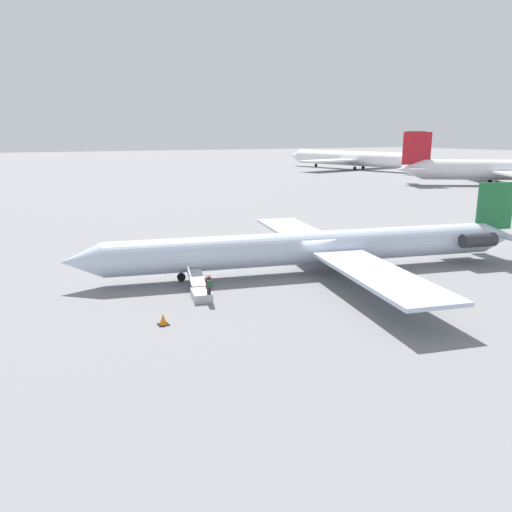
{
  "coord_description": "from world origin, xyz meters",
  "views": [
    {
      "loc": [
        20.02,
        28.51,
        9.52
      ],
      "look_at": [
        4.34,
        -0.27,
        1.6
      ],
      "focal_mm": 35.0,
      "sensor_mm": 36.0,
      "label": 1
    }
  ],
  "objects_px": {
    "airplane_taxiing_distant": "(508,170)",
    "boarding_stairs": "(200,291)",
    "passenger": "(209,286)",
    "airplane_far_left": "(351,158)",
    "airplane_main": "(323,247)"
  },
  "relations": [
    {
      "from": "airplane_main",
      "to": "airplane_far_left",
      "type": "height_order",
      "value": "airplane_far_left"
    },
    {
      "from": "airplane_taxiing_distant",
      "to": "boarding_stairs",
      "type": "height_order",
      "value": "airplane_taxiing_distant"
    },
    {
      "from": "airplane_main",
      "to": "passenger",
      "type": "bearing_deg",
      "value": 27.83
    },
    {
      "from": "boarding_stairs",
      "to": "passenger",
      "type": "distance_m",
      "value": 1.35
    },
    {
      "from": "airplane_far_left",
      "to": "airplane_taxiing_distant",
      "type": "bearing_deg",
      "value": 165.45
    },
    {
      "from": "airplane_taxiing_distant",
      "to": "boarding_stairs",
      "type": "bearing_deg",
      "value": -123.24
    },
    {
      "from": "airplane_taxiing_distant",
      "to": "passenger",
      "type": "distance_m",
      "value": 88.17
    },
    {
      "from": "boarding_stairs",
      "to": "passenger",
      "type": "xyz_separation_m",
      "value": [
        -0.07,
        1.19,
        0.64
      ]
    },
    {
      "from": "airplane_taxiing_distant",
      "to": "boarding_stairs",
      "type": "distance_m",
      "value": 87.75
    },
    {
      "from": "boarding_stairs",
      "to": "passenger",
      "type": "bearing_deg",
      "value": -163.23
    },
    {
      "from": "airplane_taxiing_distant",
      "to": "passenger",
      "type": "height_order",
      "value": "airplane_taxiing_distant"
    },
    {
      "from": "airplane_far_left",
      "to": "boarding_stairs",
      "type": "relative_size",
      "value": 12.17
    },
    {
      "from": "passenger",
      "to": "boarding_stairs",
      "type": "bearing_deg",
      "value": 16.77
    },
    {
      "from": "airplane_main",
      "to": "boarding_stairs",
      "type": "distance_m",
      "value": 10.29
    },
    {
      "from": "airplane_far_left",
      "to": "passenger",
      "type": "bearing_deg",
      "value": 127.05
    }
  ]
}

